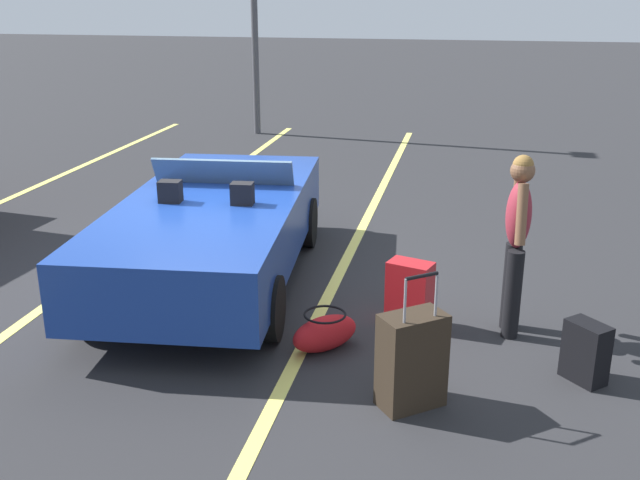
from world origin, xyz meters
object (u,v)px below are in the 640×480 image
convertible_car (218,224)px  suitcase_large_black (411,360)px  suitcase_small_carryon (586,352)px  traveler_person (517,236)px  suitcase_medium_bright (410,294)px  duffel_bag (325,332)px

convertible_car → suitcase_large_black: size_ratio=3.94×
suitcase_small_carryon → traveler_person: traveler_person is taller
suitcase_medium_bright → duffel_bag: bearing=152.3°
suitcase_medium_bright → traveler_person: traveler_person is taller
suitcase_small_carryon → suitcase_large_black: bearing=163.0°
suitcase_small_carryon → traveler_person: size_ratio=0.30×
duffel_bag → suitcase_medium_bright: bearing=-45.9°
convertible_car → suitcase_medium_bright: 2.31m
convertible_car → duffel_bag: (-1.48, -1.47, -0.43)m
suitcase_large_black → suitcase_medium_bright: suitcase_large_black is taller
suitcase_small_carryon → duffel_bag: 2.14m
traveler_person → suitcase_small_carryon: bearing=122.7°
convertible_car → traveler_person: size_ratio=2.59×
suitcase_large_black → convertible_car: bearing=7.5°
suitcase_medium_bright → convertible_car: bearing=86.9°
duffel_bag → traveler_person: 1.89m
suitcase_large_black → duffel_bag: bearing=9.0°
suitcase_large_black → suitcase_small_carryon: (0.65, -1.33, -0.12)m
suitcase_medium_bright → suitcase_small_carryon: bearing=-98.8°
suitcase_large_black → suitcase_medium_bright: size_ratio=1.75×
suitcase_medium_bright → suitcase_small_carryon: size_ratio=1.24×
suitcase_large_black → duffel_bag: 1.12m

